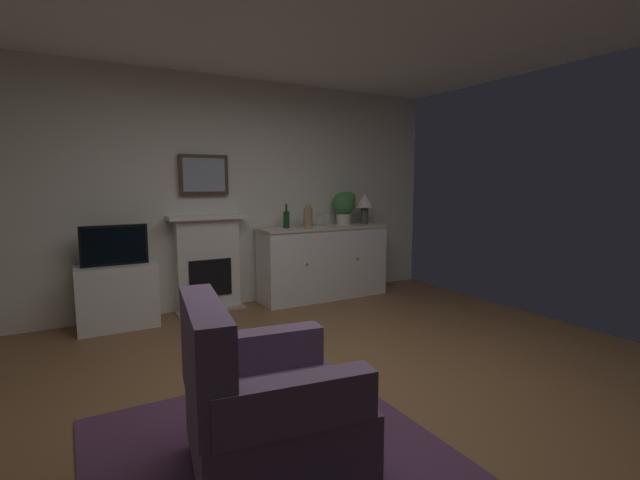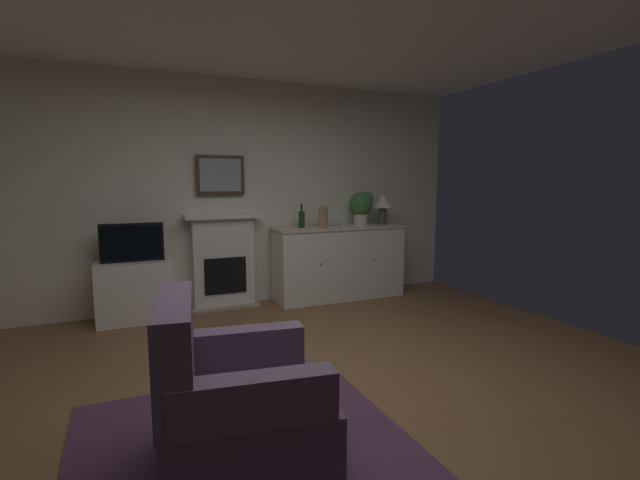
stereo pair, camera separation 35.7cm
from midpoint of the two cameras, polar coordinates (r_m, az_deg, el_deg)
name	(u,v)px [view 1 (the left image)]	position (r m, az deg, el deg)	size (l,w,h in m)	color
ground_plane	(347,405)	(3.23, 0.17, -20.46)	(5.80, 5.46, 0.10)	brown
wall_rear	(222,194)	(5.37, -14.38, 5.75)	(5.80, 0.06, 2.65)	silver
area_rug	(274,463)	(2.62, -10.26, -26.36)	(1.80, 1.94, 0.02)	#4C2D47
fireplace_unit	(208,263)	(5.27, -16.07, -2.85)	(0.87, 0.30, 1.10)	white
framed_picture	(204,175)	(5.24, -16.58, 8.00)	(0.55, 0.04, 0.45)	#473323
sideboard_cabinet	(323,262)	(5.62, -1.37, -2.86)	(1.67, 0.49, 0.91)	white
table_lamp	(365,203)	(5.86, 4.00, 4.77)	(0.26, 0.26, 0.40)	#4C4742
wine_bottle	(286,219)	(5.37, -6.24, 2.67)	(0.08, 0.08, 0.29)	#193F1E
wine_glass_left	(318,217)	(5.51, -2.11, 2.97)	(0.07, 0.07, 0.16)	silver
wine_glass_center	(328,217)	(5.52, -0.87, 2.98)	(0.07, 0.07, 0.16)	silver
vase_decorative	(308,216)	(5.39, -3.45, 3.06)	(0.11, 0.11, 0.28)	#9E7F5B
tv_cabinet	(117,296)	(5.02, -26.45, -6.49)	(0.75, 0.42, 0.64)	white
tv_set	(114,245)	(4.91, -26.79, -0.62)	(0.62, 0.07, 0.40)	black
potted_plant_small	(344,205)	(5.75, 1.37, 4.51)	(0.30, 0.30, 0.43)	beige
armchair	(262,404)	(2.36, -12.02, -19.96)	(0.91, 0.87, 0.92)	#604C66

